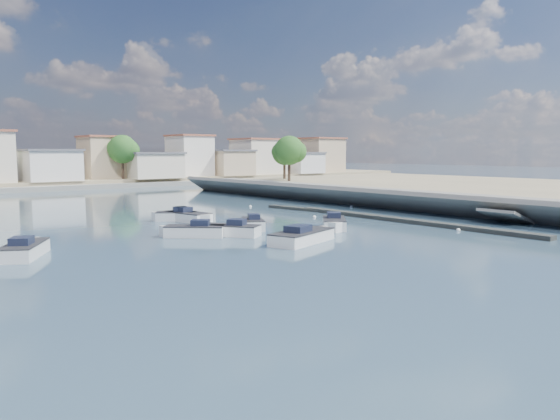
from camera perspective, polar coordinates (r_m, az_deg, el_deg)
name	(u,v)px	position (r m, az deg, el deg)	size (l,w,h in m)	color
ground	(173,203)	(68.54, -11.10, 0.74)	(400.00, 400.00, 0.00)	#2C4858
seawall_walkway	(451,203)	(60.64, 17.44, 0.75)	(5.00, 90.00, 1.80)	slate
seawall_embankment	(547,193)	(79.49, 26.11, 1.57)	(49.65, 90.00, 2.90)	slate
breakwater	(381,218)	(51.30, 10.50, -0.81)	(2.00, 31.02, 0.35)	black
far_shore_land	(47,180)	(116.93, -23.13, 2.87)	(160.00, 40.00, 1.40)	gray
far_shore_quay	(85,187)	(96.94, -19.72, 2.27)	(160.00, 2.50, 0.80)	slate
far_town	(130,159)	(106.21, -15.39, 5.15)	(113.01, 12.80, 8.35)	beige
shore_trees	(138,152)	(97.19, -14.60, 5.87)	(74.56, 38.32, 7.92)	#38281E
motorboat_a	(229,231)	(40.93, -5.36, -2.17)	(3.67, 4.36, 1.48)	white
motorboat_b	(253,224)	(44.60, -2.86, -1.47)	(2.99, 3.91, 1.48)	white
motorboat_c	(192,232)	(40.78, -9.22, -2.25)	(4.31, 4.14, 1.48)	white
motorboat_d	(334,224)	(44.66, 5.68, -1.48)	(4.21, 4.39, 1.48)	white
motorboat_e	(26,250)	(36.15, -25.04, -3.81)	(3.86, 4.86, 1.48)	white
motorboat_f	(174,217)	(50.55, -10.99, -0.68)	(3.77, 3.31, 1.48)	white
motorboat_g	(189,217)	(49.84, -9.54, -0.75)	(2.84, 5.60, 1.48)	white
motorboat_h	(304,237)	(37.89, 2.55, -2.81)	(6.21, 3.79, 1.48)	white
mooring_buoys	(339,219)	(50.64, 6.24, -0.97)	(19.33, 38.14, 0.33)	silver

